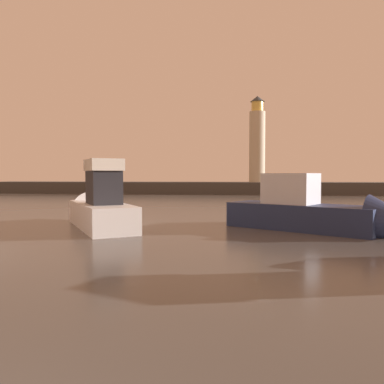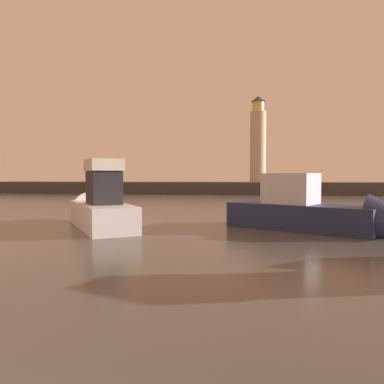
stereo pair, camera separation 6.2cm
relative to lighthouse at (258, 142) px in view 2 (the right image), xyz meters
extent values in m
plane|color=#4C4742|center=(-5.05, -28.43, -7.85)|extent=(220.00, 220.00, 0.00)
cube|color=#423F3D|center=(-5.05, 0.00, -6.96)|extent=(73.32, 6.29, 1.77)
cylinder|color=beige|center=(0.00, 0.00, -0.82)|extent=(2.36, 2.36, 10.52)
cylinder|color=#F2CC59|center=(0.00, 0.00, 5.18)|extent=(1.77, 1.77, 1.47)
cone|color=#33383D|center=(0.00, 0.00, 6.34)|extent=(2.12, 2.12, 0.84)
cube|color=white|center=(-9.38, -39.66, -7.19)|extent=(5.64, 7.10, 1.30)
cone|color=white|center=(-11.57, -36.24, -7.13)|extent=(2.87, 2.83, 2.13)
cube|color=#232328|center=(-9.01, -40.24, -5.71)|extent=(2.37, 2.59, 1.67)
cube|color=silver|center=(-9.01, -40.24, -4.58)|extent=(2.61, 2.85, 0.59)
cube|color=#1E284C|center=(0.90, -38.87, -7.20)|extent=(7.64, 6.05, 1.29)
cube|color=silver|center=(0.40, -38.55, -5.78)|extent=(3.09, 2.88, 1.57)
camera|label=1|loc=(-2.02, -59.04, -5.12)|focal=36.31mm
camera|label=2|loc=(-1.96, -59.04, -5.12)|focal=36.31mm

